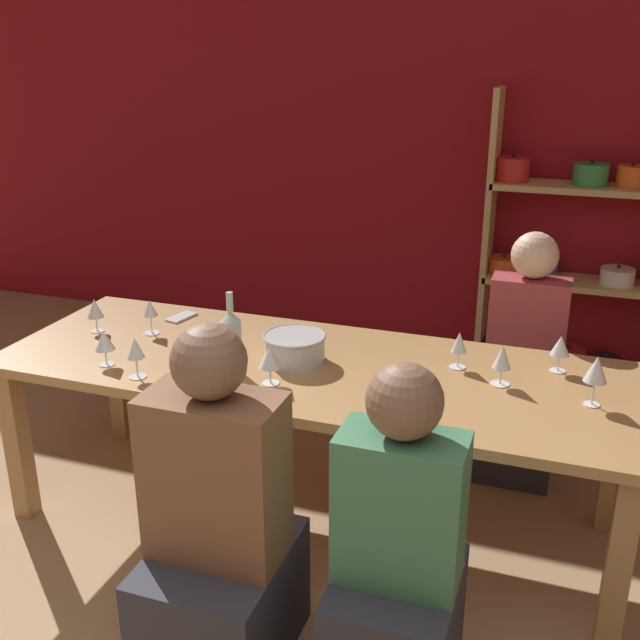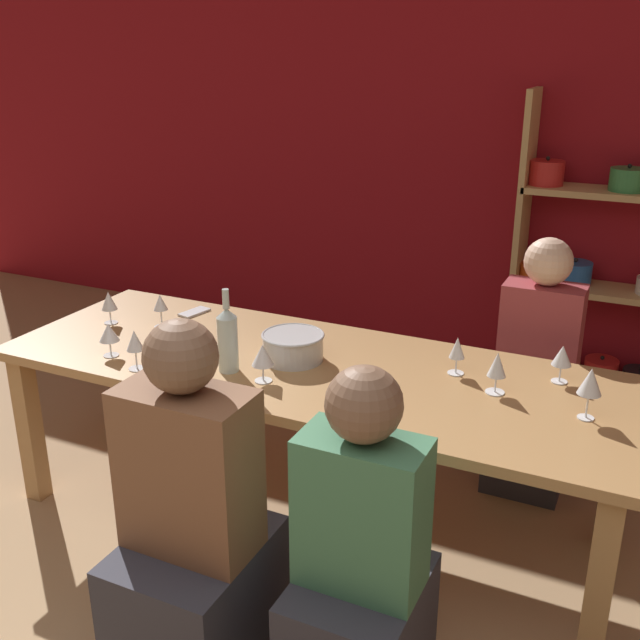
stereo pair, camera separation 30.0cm
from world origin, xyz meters
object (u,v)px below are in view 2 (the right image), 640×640
at_px(shelf_unit, 612,272).
at_px(dining_table, 309,381).
at_px(cell_phone, 194,312).
at_px(wine_glass_empty_b, 590,382).
at_px(wine_glass_white_a, 135,342).
at_px(wine_glass_red_a, 263,356).
at_px(wine_glass_red_b, 457,349).
at_px(wine_bottle_green, 228,339).
at_px(person_near_a, 360,589).
at_px(wine_glass_empty_a, 109,333).
at_px(person_far_a, 534,394).
at_px(person_near_b, 193,538).
at_px(wine_glass_red_c, 497,366).
at_px(mixing_bowl, 293,346).
at_px(wine_glass_white_b, 109,302).
at_px(wine_glass_empty_d, 160,304).
at_px(wine_glass_empty_c, 562,356).

height_order(shelf_unit, dining_table, shelf_unit).
bearing_deg(cell_phone, wine_glass_empty_b, -9.68).
xyz_separation_m(wine_glass_white_a, wine_glass_red_a, (0.50, 0.11, -0.01)).
relative_size(wine_glass_white_a, wine_glass_red_b, 1.08).
height_order(wine_bottle_green, person_near_a, person_near_a).
distance_m(wine_glass_empty_a, person_far_a, 1.87).
relative_size(wine_glass_red_b, person_near_b, 0.13).
height_order(shelf_unit, cell_phone, shelf_unit).
bearing_deg(shelf_unit, wine_glass_red_c, -96.80).
distance_m(dining_table, wine_glass_empty_a, 0.83).
xyz_separation_m(dining_table, wine_bottle_green, (-0.25, -0.20, 0.21)).
xyz_separation_m(shelf_unit, wine_bottle_green, (-1.21, -2.16, 0.16)).
bearing_deg(wine_bottle_green, cell_phone, 135.42).
bearing_deg(dining_table, mixing_bowl, 175.38).
xyz_separation_m(shelf_unit, person_near_b, (-0.98, -2.77, -0.27)).
distance_m(mixing_bowl, wine_glass_empty_a, 0.74).
height_order(dining_table, mixing_bowl, mixing_bowl).
xyz_separation_m(cell_phone, person_near_b, (0.73, -1.10, -0.30)).
height_order(cell_phone, person_near_b, person_near_b).
relative_size(wine_glass_white_b, wine_glass_empty_d, 0.98).
height_order(wine_glass_empty_c, person_far_a, person_far_a).
height_order(wine_glass_red_a, wine_glass_red_b, same).
bearing_deg(person_near_b, wine_glass_empty_b, 36.35).
relative_size(wine_glass_white_b, person_near_b, 0.13).
bearing_deg(dining_table, wine_glass_empty_a, -159.94).
bearing_deg(wine_glass_red_b, wine_glass_red_a, -149.12).
xyz_separation_m(wine_glass_white_b, wine_glass_empty_b, (2.07, -0.03, 0.03)).
distance_m(wine_glass_empty_c, wine_glass_empty_d, 1.71).
distance_m(mixing_bowl, wine_glass_empty_d, 0.70).
xyz_separation_m(mixing_bowl, wine_glass_empty_a, (-0.69, -0.28, 0.04)).
bearing_deg(person_near_a, mixing_bowl, 128.32).
relative_size(wine_glass_empty_d, person_far_a, 0.13).
relative_size(mixing_bowl, wine_glass_red_a, 1.70).
relative_size(dining_table, person_near_b, 2.14).
height_order(wine_bottle_green, wine_glass_empty_b, wine_bottle_green).
relative_size(wine_glass_empty_d, person_near_b, 0.13).
bearing_deg(wine_glass_red_b, wine_bottle_green, -156.44).
height_order(person_far_a, person_near_b, person_near_b).
bearing_deg(wine_glass_empty_a, wine_bottle_green, 9.16).
bearing_deg(mixing_bowl, wine_glass_red_c, 3.32).
relative_size(wine_glass_empty_c, person_far_a, 0.13).
bearing_deg(wine_glass_empty_c, wine_glass_red_a, -154.85).
height_order(wine_glass_white_b, wine_glass_empty_b, wine_glass_empty_b).
distance_m(shelf_unit, wine_glass_red_b, 1.86).
xyz_separation_m(dining_table, wine_glass_white_a, (-0.58, -0.34, 0.19)).
bearing_deg(wine_glass_white_b, person_near_a, -27.24).
bearing_deg(person_near_b, person_far_a, 62.55).
bearing_deg(person_near_b, wine_glass_red_b, 59.06).
relative_size(wine_glass_red_c, wine_glass_white_b, 1.05).
xyz_separation_m(shelf_unit, person_near_a, (-0.41, -2.75, -0.28)).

